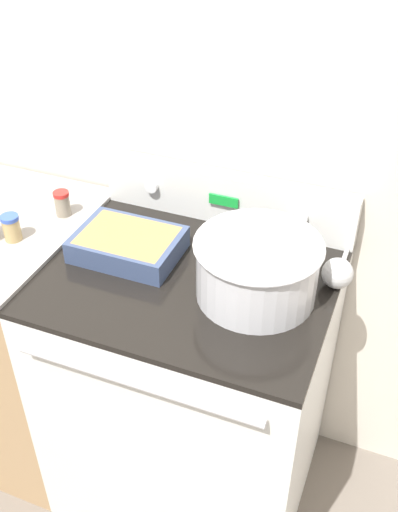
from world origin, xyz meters
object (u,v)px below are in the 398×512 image
at_px(mixing_bowl, 257,266).
at_px(spice_jar_blue_cap, 11,228).
at_px(casserole_dish, 128,243).
at_px(spice_jar_red_cap, 62,203).
at_px(ladle, 338,272).

relative_size(mixing_bowl, spice_jar_blue_cap, 4.10).
bearing_deg(mixing_bowl, casserole_dish, 174.67).
height_order(casserole_dish, spice_jar_blue_cap, spice_jar_blue_cap).
bearing_deg(spice_jar_red_cap, ladle, -0.47).
relative_size(mixing_bowl, casserole_dish, 1.12).
height_order(ladle, spice_jar_blue_cap, spice_jar_blue_cap).
distance_m(casserole_dish, ladle, 0.58).
height_order(mixing_bowl, ladle, mixing_bowl).
bearing_deg(spice_jar_red_cap, casserole_dish, -19.21).
distance_m(mixing_bowl, spice_jar_red_cap, 0.67).
distance_m(mixing_bowl, casserole_dish, 0.39).
xyz_separation_m(mixing_bowl, ladle, (0.19, 0.12, -0.05)).
distance_m(mixing_bowl, spice_jar_blue_cap, 0.72).
bearing_deg(spice_jar_blue_cap, casserole_dish, 12.35).
bearing_deg(spice_jar_blue_cap, ladle, 10.04).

